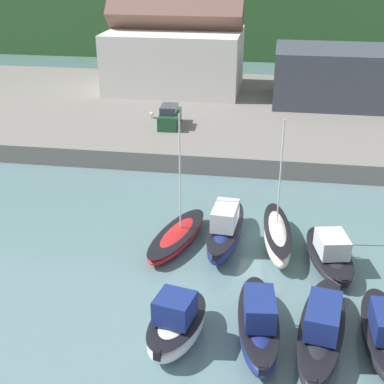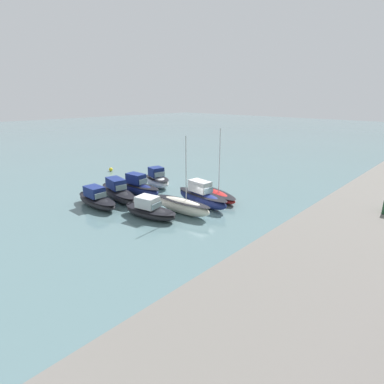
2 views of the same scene
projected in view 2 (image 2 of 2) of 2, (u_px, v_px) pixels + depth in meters
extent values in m
plane|color=slate|center=(201.00, 211.00, 33.85)|extent=(320.00, 320.00, 0.00)
ellipsoid|color=red|center=(216.00, 195.00, 37.87)|extent=(3.91, 7.57, 0.98)
ellipsoid|color=black|center=(216.00, 192.00, 37.77)|extent=(4.02, 7.73, 0.12)
cylinder|color=silver|center=(219.00, 161.00, 36.09)|extent=(0.10, 0.10, 7.85)
ellipsoid|color=navy|center=(202.00, 199.00, 35.28)|extent=(2.53, 7.68, 1.67)
ellipsoid|color=black|center=(202.00, 194.00, 35.10)|extent=(2.62, 7.84, 0.12)
cube|color=silver|center=(200.00, 186.00, 35.09)|extent=(1.67, 2.75, 1.32)
cube|color=#8CA5B2|center=(209.00, 191.00, 34.11)|extent=(1.33, 0.20, 0.66)
cube|color=black|center=(182.00, 190.00, 37.70)|extent=(0.38, 0.31, 0.56)
ellipsoid|color=white|center=(182.00, 206.00, 32.92)|extent=(2.33, 7.35, 1.69)
ellipsoid|color=black|center=(182.00, 201.00, 32.74)|extent=(2.41, 7.50, 0.12)
cylinder|color=silver|center=(186.00, 169.00, 31.30)|extent=(0.10, 0.10, 6.89)
ellipsoid|color=black|center=(150.00, 213.00, 31.85)|extent=(3.47, 6.67, 1.13)
ellipsoid|color=black|center=(150.00, 209.00, 31.73)|extent=(3.59, 6.81, 0.12)
cube|color=silver|center=(147.00, 202.00, 31.66)|extent=(2.09, 2.51, 1.18)
cube|color=#8CA5B2|center=(157.00, 206.00, 31.08)|extent=(1.50, 0.40, 0.59)
cube|color=black|center=(129.00, 205.00, 33.29)|extent=(0.41, 0.35, 0.56)
ellipsoid|color=silver|center=(157.00, 182.00, 42.71)|extent=(3.30, 5.36, 1.54)
ellipsoid|color=black|center=(157.00, 178.00, 42.55)|extent=(3.41, 5.48, 0.12)
cube|color=navy|center=(156.00, 172.00, 42.48)|extent=(2.07, 2.07, 1.29)
cube|color=#8CA5B2|center=(160.00, 174.00, 41.74)|extent=(1.56, 0.42, 0.64)
cube|color=black|center=(150.00, 176.00, 44.47)|extent=(0.41, 0.35, 0.56)
ellipsoid|color=navy|center=(138.00, 189.00, 39.44)|extent=(2.67, 7.22, 1.49)
ellipsoid|color=black|center=(138.00, 185.00, 39.28)|extent=(2.76, 7.37, 0.12)
cube|color=navy|center=(136.00, 178.00, 39.23)|extent=(1.71, 2.61, 1.27)
cube|color=#8CA5B2|center=(143.00, 181.00, 38.48)|extent=(1.32, 0.24, 0.64)
cube|color=black|center=(121.00, 183.00, 41.29)|extent=(0.39, 0.32, 0.56)
ellipsoid|color=black|center=(118.00, 194.00, 37.30)|extent=(3.35, 8.33, 1.44)
ellipsoid|color=black|center=(118.00, 191.00, 37.14)|extent=(3.46, 8.50, 0.12)
cube|color=navy|center=(116.00, 183.00, 37.19)|extent=(1.99, 3.05, 1.26)
cube|color=#8CA5B2|center=(121.00, 188.00, 36.06)|extent=(1.40, 0.32, 0.63)
cube|color=black|center=(106.00, 185.00, 40.12)|extent=(0.40, 0.33, 0.56)
ellipsoid|color=black|center=(97.00, 202.00, 34.98)|extent=(2.17, 6.92, 1.20)
ellipsoid|color=black|center=(97.00, 198.00, 34.86)|extent=(2.25, 7.06, 0.12)
cube|color=navy|center=(94.00, 192.00, 34.84)|extent=(1.61, 2.43, 1.20)
cube|color=#8CA5B2|center=(101.00, 195.00, 34.02)|extent=(1.43, 0.11, 0.60)
cube|color=black|center=(83.00, 194.00, 37.04)|extent=(0.36, 0.28, 0.56)
sphere|color=yellow|center=(111.00, 169.00, 51.89)|extent=(0.64, 0.64, 0.64)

